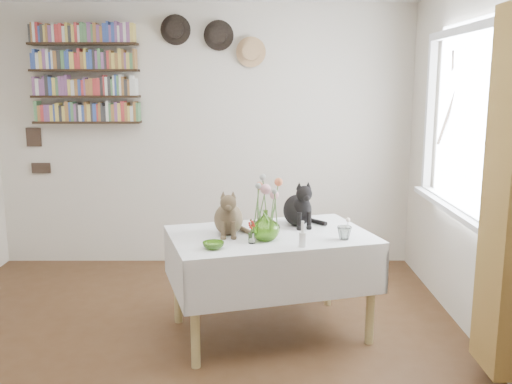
{
  "coord_description": "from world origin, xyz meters",
  "views": [
    {
      "loc": [
        0.49,
        -3.27,
        1.78
      ],
      "look_at": [
        0.49,
        0.48,
        1.05
      ],
      "focal_mm": 40.0,
      "sensor_mm": 36.0,
      "label": 1
    }
  ],
  "objects_px": {
    "dining_table": "(270,259)",
    "tabby_cat": "(228,211)",
    "black_cat": "(298,202)",
    "bookshelf_unit": "(85,75)",
    "flower_vase": "(265,225)"
  },
  "relations": [
    {
      "from": "tabby_cat",
      "to": "dining_table",
      "type": "bearing_deg",
      "value": -1.81
    },
    {
      "from": "dining_table",
      "to": "bookshelf_unit",
      "type": "height_order",
      "value": "bookshelf_unit"
    },
    {
      "from": "black_cat",
      "to": "bookshelf_unit",
      "type": "relative_size",
      "value": 0.35
    },
    {
      "from": "tabby_cat",
      "to": "black_cat",
      "type": "xyz_separation_m",
      "value": [
        0.5,
        0.25,
        0.01
      ]
    },
    {
      "from": "flower_vase",
      "to": "bookshelf_unit",
      "type": "distance_m",
      "value": 2.61
    },
    {
      "from": "dining_table",
      "to": "bookshelf_unit",
      "type": "bearing_deg",
      "value": 136.93
    },
    {
      "from": "black_cat",
      "to": "flower_vase",
      "type": "relative_size",
      "value": 1.71
    },
    {
      "from": "flower_vase",
      "to": "bookshelf_unit",
      "type": "xyz_separation_m",
      "value": [
        -1.66,
        1.74,
        1.01
      ]
    },
    {
      "from": "bookshelf_unit",
      "to": "flower_vase",
      "type": "bearing_deg",
      "value": -46.45
    },
    {
      "from": "dining_table",
      "to": "black_cat",
      "type": "xyz_separation_m",
      "value": [
        0.21,
        0.25,
        0.36
      ]
    },
    {
      "from": "tabby_cat",
      "to": "flower_vase",
      "type": "height_order",
      "value": "tabby_cat"
    },
    {
      "from": "dining_table",
      "to": "tabby_cat",
      "type": "distance_m",
      "value": 0.45
    },
    {
      "from": "bookshelf_unit",
      "to": "tabby_cat",
      "type": "bearing_deg",
      "value": -48.53
    },
    {
      "from": "tabby_cat",
      "to": "bookshelf_unit",
      "type": "bearing_deg",
      "value": 128.88
    },
    {
      "from": "dining_table",
      "to": "black_cat",
      "type": "distance_m",
      "value": 0.48
    }
  ]
}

